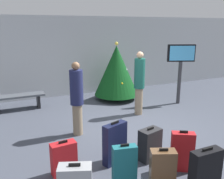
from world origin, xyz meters
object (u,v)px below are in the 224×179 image
(suitcase_3, at_px, (64,158))
(traveller_0, at_px, (139,82))
(waiting_bench, at_px, (18,99))
(suitcase_0, at_px, (150,145))
(suitcase_4, at_px, (124,164))
(holiday_tree, at_px, (116,70))
(suitcase_7, at_px, (115,143))
(suitcase_1, at_px, (163,169))
(suitcase_2, at_px, (182,151))
(suitcase_6, at_px, (205,174))
(flight_info_kiosk, at_px, (181,63))
(traveller_1, at_px, (77,97))

(suitcase_3, bearing_deg, traveller_0, 37.39)
(waiting_bench, xyz_separation_m, traveller_0, (3.21, -1.87, 0.63))
(suitcase_0, relative_size, suitcase_3, 1.06)
(waiting_bench, height_order, suitcase_4, suitcase_4)
(holiday_tree, relative_size, suitcase_7, 2.42)
(suitcase_1, bearing_deg, waiting_bench, 110.36)
(suitcase_1, distance_m, suitcase_2, 0.65)
(waiting_bench, xyz_separation_m, suitcase_7, (1.45, -3.99, 0.04))
(suitcase_3, bearing_deg, suitcase_1, -36.27)
(suitcase_6, bearing_deg, waiting_bench, 112.79)
(holiday_tree, height_order, traveller_0, holiday_tree)
(flight_info_kiosk, height_order, suitcase_3, flight_info_kiosk)
(suitcase_3, relative_size, suitcase_7, 0.76)
(suitcase_7, bearing_deg, traveller_1, 100.53)
(suitcase_0, bearing_deg, suitcase_2, -58.72)
(traveller_0, xyz_separation_m, suitcase_3, (-2.73, -2.09, -0.69))
(suitcase_3, height_order, suitcase_4, suitcase_4)
(holiday_tree, bearing_deg, waiting_bench, 176.86)
(waiting_bench, bearing_deg, suitcase_0, -63.17)
(suitcase_4, xyz_separation_m, suitcase_6, (0.94, -0.83, 0.06))
(flight_info_kiosk, xyz_separation_m, suitcase_4, (-3.63, -3.09, -1.06))
(waiting_bench, xyz_separation_m, suitcase_6, (2.28, -5.42, 0.03))
(waiting_bench, bearing_deg, flight_info_kiosk, -16.78)
(suitcase_4, bearing_deg, suitcase_7, 80.07)
(suitcase_6, bearing_deg, holiday_tree, 79.19)
(traveller_0, bearing_deg, suitcase_6, -104.69)
(flight_info_kiosk, relative_size, traveller_0, 1.07)
(traveller_1, distance_m, suitcase_6, 3.19)
(traveller_0, bearing_deg, suitcase_0, -115.50)
(holiday_tree, distance_m, suitcase_0, 4.22)
(traveller_0, relative_size, suitcase_0, 2.76)
(traveller_1, distance_m, suitcase_4, 2.21)
(traveller_0, xyz_separation_m, suitcase_2, (-0.77, -2.85, -0.62))
(suitcase_2, height_order, suitcase_6, suitcase_6)
(holiday_tree, height_order, traveller_1, holiday_tree)
(suitcase_3, distance_m, suitcase_7, 0.98)
(traveller_1, xyz_separation_m, suitcase_3, (-0.69, -1.48, -0.64))
(suitcase_6, relative_size, suitcase_7, 0.98)
(traveller_0, height_order, suitcase_1, traveller_0)
(suitcase_0, bearing_deg, suitcase_6, -82.38)
(suitcase_2, bearing_deg, suitcase_4, 173.79)
(flight_info_kiosk, distance_m, suitcase_7, 4.43)
(suitcase_4, bearing_deg, traveller_1, 94.71)
(suitcase_0, height_order, suitcase_6, suitcase_6)
(suitcase_4, bearing_deg, suitcase_6, -41.37)
(holiday_tree, xyz_separation_m, suitcase_7, (-1.83, -3.81, -0.64))
(suitcase_0, xyz_separation_m, suitcase_2, (0.33, -0.54, 0.05))
(waiting_bench, height_order, traveller_1, traveller_1)
(flight_info_kiosk, height_order, traveller_0, flight_info_kiosk)
(suitcase_1, distance_m, suitcase_4, 0.62)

